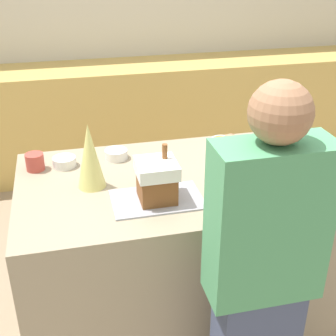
{
  "coord_description": "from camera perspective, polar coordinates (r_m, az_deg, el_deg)",
  "views": [
    {
      "loc": [
        -0.56,
        -1.99,
        2.0
      ],
      "look_at": [
        -0.1,
        0.0,
        0.97
      ],
      "focal_mm": 50.0,
      "sensor_mm": 36.0,
      "label": 1
    }
  ],
  "objects": [
    {
      "name": "candy_bowl_center_rear",
      "position": [
        2.65,
        13.83,
        2.18
      ],
      "size": [
        0.1,
        0.1,
        0.04
      ],
      "color": "silver",
      "rests_on": "kitchen_island"
    },
    {
      "name": "candy_bowl_near_tray_left",
      "position": [
        2.48,
        -12.52,
        0.79
      ],
      "size": [
        0.12,
        0.12,
        0.05
      ],
      "color": "silver",
      "rests_on": "kitchen_island"
    },
    {
      "name": "gingerbread_house",
      "position": [
        2.08,
        -1.38,
        -1.42
      ],
      "size": [
        0.18,
        0.19,
        0.25
      ],
      "color": "brown",
      "rests_on": "baking_tray"
    },
    {
      "name": "baking_tray",
      "position": [
        2.13,
        -1.36,
        -3.85
      ],
      "size": [
        0.41,
        0.26,
        0.01
      ],
      "color": "#9E9EA8",
      "rests_on": "kitchen_island"
    },
    {
      "name": "wall_back",
      "position": [
        4.44,
        -6.08,
        17.63
      ],
      "size": [
        8.0,
        0.05,
        2.6
      ],
      "color": "beige",
      "rests_on": "ground_plane"
    },
    {
      "name": "kitchen_island",
      "position": [
        2.58,
        2.12,
        -10.02
      ],
      "size": [
        1.67,
        0.94,
        0.91
      ],
      "color": "gray",
      "rests_on": "ground_plane"
    },
    {
      "name": "person",
      "position": [
        1.86,
        11.25,
        -13.11
      ],
      "size": [
        0.42,
        0.53,
        1.6
      ],
      "color": "#424C6B",
      "rests_on": "ground_plane"
    },
    {
      "name": "mug",
      "position": [
        2.48,
        -15.92,
        0.73
      ],
      "size": [
        0.09,
        0.09,
        0.09
      ],
      "color": "#B24238",
      "rests_on": "kitchen_island"
    },
    {
      "name": "decorative_tree",
      "position": [
        2.21,
        -9.5,
        1.46
      ],
      "size": [
        0.13,
        0.13,
        0.32
      ],
      "color": "#DBD675",
      "rests_on": "kitchen_island"
    },
    {
      "name": "ground_plane",
      "position": [
        2.88,
        1.96,
        -17.29
      ],
      "size": [
        12.0,
        12.0,
        0.0
      ],
      "primitive_type": "plane",
      "color": "gray"
    },
    {
      "name": "candy_bowl_near_tray_right",
      "position": [
        2.68,
        6.55,
        3.16
      ],
      "size": [
        0.12,
        0.12,
        0.04
      ],
      "color": "silver",
      "rests_on": "kitchen_island"
    },
    {
      "name": "candy_bowl_beside_tree",
      "position": [
        2.52,
        -6.34,
        1.73
      ],
      "size": [
        0.12,
        0.12,
        0.05
      ],
      "color": "white",
      "rests_on": "kitchen_island"
    },
    {
      "name": "back_cabinet_block",
      "position": [
        4.34,
        -4.97,
        6.23
      ],
      "size": [
        6.0,
        0.6,
        0.96
      ],
      "color": "tan",
      "rests_on": "ground_plane"
    }
  ]
}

